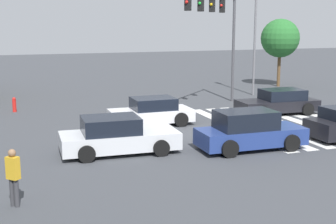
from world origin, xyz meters
name	(u,v)px	position (x,y,z in m)	size (l,w,h in m)	color
ground_plane	(168,133)	(0.00, 0.00, 0.00)	(118.54, 118.54, 0.00)	#3D3F44
crosswalk_markings	(284,123)	(0.00, -6.43, 0.00)	(10.06, 6.30, 0.01)	silver
traffic_signal_mast	(218,21)	(4.94, -4.94, 5.26)	(5.90, 5.90, 6.87)	#47474C
car_3	(279,102)	(2.30, -7.58, 0.67)	(2.29, 4.69, 1.40)	black
car_4	(152,112)	(1.98, 0.18, 0.67)	(2.15, 4.19, 1.40)	silver
car_5	(117,136)	(-2.58, 3.10, 0.69)	(2.37, 4.77, 1.49)	silver
car_6	(249,131)	(-3.87, -2.16, 0.76)	(2.06, 4.50, 1.63)	navy
pedestrian	(13,175)	(-7.04, 7.19, 0.94)	(0.41, 0.41, 1.69)	#38383D
street_light_pole_a	(255,25)	(9.01, -9.80, 4.99)	(0.80, 0.36, 8.37)	slate
tree_corner_b	(280,38)	(12.34, -14.07, 3.90)	(3.09, 3.09, 5.46)	brown
fire_hydrant	(14,105)	(8.03, 6.68, 0.43)	(0.22, 0.22, 0.86)	red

